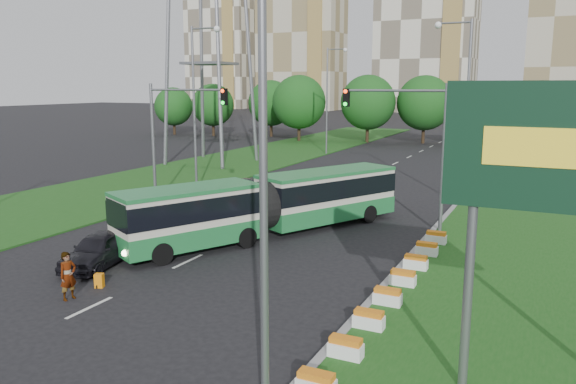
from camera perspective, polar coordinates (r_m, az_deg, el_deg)
The scene contains 17 objects.
ground at distance 24.57m, azimuth -4.40°, elevation -7.96°, with size 360.00×360.00×0.00m, color black.
median_kerb at distance 29.71m, azimuth 13.77°, elevation -4.74°, with size 0.30×60.00×0.18m, color gray.
left_verge at distance 54.58m, azimuth -7.68°, elevation 2.45°, with size 12.00×110.00×0.10m, color #1A4F16.
lane_markings at distance 43.44m, azimuth 5.38°, elevation 0.30°, with size 0.20×100.00×0.01m, color silver, non-canonical shape.
flower_planters at distance 21.74m, azimuth 10.87°, elevation -9.41°, with size 1.10×15.90×0.60m, color white, non-canonical shape.
traffic_mast_median at distance 31.00m, azimuth 12.68°, elevation 5.84°, with size 5.76×0.32×8.00m.
traffic_mast_left at distance 36.62m, azimuth -11.63°, elevation 6.61°, with size 5.76×0.32×8.00m.
street_lamps at distance 33.56m, azimuth -0.43°, elevation 7.58°, with size 36.00×60.00×12.00m, color gray, non-canonical shape.
tree_line at distance 75.20m, azimuth 24.50°, elevation 7.27°, with size 120.00×8.00×9.00m, color #154F17, non-canonical shape.
apartment_tower_west at distance 187.29m, azimuth 1.39°, elevation 15.75°, with size 26.00×15.00×48.00m, color beige.
apartment_tower_cwest at distance 174.96m, azimuth 13.95°, elevation 16.45°, with size 28.00×15.00×52.00m, color silver.
midrise_west at distance 201.06m, azimuth -6.66°, elevation 13.63°, with size 22.00×14.00×36.00m, color silver.
articulated_bus at distance 29.87m, azimuth -2.35°, elevation -1.23°, with size 2.58×16.54×2.72m.
car_left_near at distance 26.27m, azimuth -18.64°, elevation -5.54°, with size 1.78×4.43×1.51m, color black.
car_left_far at distance 39.79m, azimuth -4.23°, elevation 0.30°, with size 1.39×3.98×1.31m, color black.
pedestrian at distance 22.61m, azimuth -21.44°, elevation -7.93°, with size 0.67×0.44×1.84m, color gray.
shopping_trolley at distance 23.69m, azimuth -18.63°, elevation -8.53°, with size 0.33×0.35×0.56m.
Camera 1 is at (11.71, -20.10, 7.90)m, focal length 35.00 mm.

